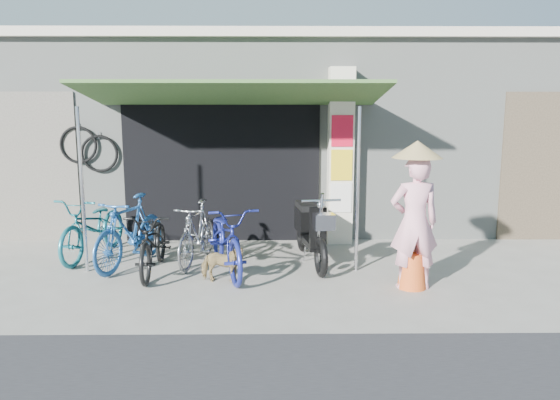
{
  "coord_description": "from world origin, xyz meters",
  "views": [
    {
      "loc": [
        -0.29,
        -6.89,
        2.38
      ],
      "look_at": [
        -0.2,
        1.0,
        1.0
      ],
      "focal_mm": 35.0,
      "sensor_mm": 36.0,
      "label": 1
    }
  ],
  "objects_px": {
    "bike_blue": "(130,231)",
    "bike_navy": "(227,238)",
    "street_dog": "(222,264)",
    "nun": "(414,217)",
    "moped": "(310,230)",
    "bike_silver": "(197,233)",
    "bike_black": "(154,242)",
    "bike_teal": "(94,226)"
  },
  "relations": [
    {
      "from": "bike_blue",
      "to": "bike_navy",
      "type": "distance_m",
      "value": 1.5
    },
    {
      "from": "street_dog",
      "to": "nun",
      "type": "xyz_separation_m",
      "value": [
        2.52,
        -0.23,
        0.69
      ]
    },
    {
      "from": "moped",
      "to": "nun",
      "type": "distance_m",
      "value": 1.79
    },
    {
      "from": "bike_silver",
      "to": "bike_black",
      "type": "bearing_deg",
      "value": -129.87
    },
    {
      "from": "street_dog",
      "to": "nun",
      "type": "height_order",
      "value": "nun"
    },
    {
      "from": "bike_navy",
      "to": "street_dog",
      "type": "distance_m",
      "value": 0.5
    },
    {
      "from": "bike_blue",
      "to": "bike_silver",
      "type": "distance_m",
      "value": 0.98
    },
    {
      "from": "nun",
      "to": "bike_silver",
      "type": "bearing_deg",
      "value": -24.0
    },
    {
      "from": "bike_teal",
      "to": "street_dog",
      "type": "height_order",
      "value": "bike_teal"
    },
    {
      "from": "bike_teal",
      "to": "nun",
      "type": "xyz_separation_m",
      "value": [
        4.65,
        -1.53,
        0.45
      ]
    },
    {
      "from": "street_dog",
      "to": "moped",
      "type": "xyz_separation_m",
      "value": [
        1.25,
        0.96,
        0.24
      ]
    },
    {
      "from": "bike_black",
      "to": "bike_blue",
      "type": "bearing_deg",
      "value": 139.59
    },
    {
      "from": "bike_blue",
      "to": "bike_navy",
      "type": "bearing_deg",
      "value": 6.09
    },
    {
      "from": "bike_black",
      "to": "nun",
      "type": "height_order",
      "value": "nun"
    },
    {
      "from": "bike_teal",
      "to": "bike_blue",
      "type": "height_order",
      "value": "bike_blue"
    },
    {
      "from": "bike_blue",
      "to": "moped",
      "type": "relative_size",
      "value": 0.91
    },
    {
      "from": "bike_black",
      "to": "street_dog",
      "type": "xyz_separation_m",
      "value": [
        1.01,
        -0.45,
        -0.2
      ]
    },
    {
      "from": "bike_blue",
      "to": "street_dog",
      "type": "distance_m",
      "value": 1.65
    },
    {
      "from": "bike_teal",
      "to": "bike_blue",
      "type": "xyz_separation_m",
      "value": [
        0.7,
        -0.51,
        0.04
      ]
    },
    {
      "from": "bike_navy",
      "to": "nun",
      "type": "distance_m",
      "value": 2.61
    },
    {
      "from": "bike_navy",
      "to": "moped",
      "type": "bearing_deg",
      "value": 6.91
    },
    {
      "from": "bike_teal",
      "to": "bike_navy",
      "type": "xyz_separation_m",
      "value": [
        2.16,
        -0.86,
        0.01
      ]
    },
    {
      "from": "bike_teal",
      "to": "bike_blue",
      "type": "bearing_deg",
      "value": -24.67
    },
    {
      "from": "bike_teal",
      "to": "bike_navy",
      "type": "distance_m",
      "value": 2.33
    },
    {
      "from": "bike_blue",
      "to": "bike_teal",
      "type": "bearing_deg",
      "value": 163.47
    },
    {
      "from": "bike_blue",
      "to": "nun",
      "type": "xyz_separation_m",
      "value": [
        3.95,
        -1.02,
        0.41
      ]
    },
    {
      "from": "bike_teal",
      "to": "bike_silver",
      "type": "height_order",
      "value": "bike_teal"
    },
    {
      "from": "bike_black",
      "to": "bike_silver",
      "type": "bearing_deg",
      "value": 36.86
    },
    {
      "from": "bike_teal",
      "to": "bike_navy",
      "type": "height_order",
      "value": "bike_navy"
    },
    {
      "from": "bike_blue",
      "to": "bike_silver",
      "type": "relative_size",
      "value": 1.11
    },
    {
      "from": "bike_blue",
      "to": "street_dog",
      "type": "bearing_deg",
      "value": -9.19
    },
    {
      "from": "bike_black",
      "to": "bike_navy",
      "type": "height_order",
      "value": "bike_navy"
    },
    {
      "from": "bike_navy",
      "to": "nun",
      "type": "xyz_separation_m",
      "value": [
        2.49,
        -0.67,
        0.44
      ]
    },
    {
      "from": "bike_silver",
      "to": "bike_navy",
      "type": "relative_size",
      "value": 0.82
    },
    {
      "from": "nun",
      "to": "street_dog",
      "type": "bearing_deg",
      "value": -8.61
    },
    {
      "from": "bike_blue",
      "to": "bike_silver",
      "type": "bearing_deg",
      "value": 25.79
    },
    {
      "from": "bike_navy",
      "to": "nun",
      "type": "bearing_deg",
      "value": -31.31
    },
    {
      "from": "bike_navy",
      "to": "moped",
      "type": "relative_size",
      "value": 1.0
    },
    {
      "from": "bike_silver",
      "to": "nun",
      "type": "bearing_deg",
      "value": -9.37
    },
    {
      "from": "moped",
      "to": "nun",
      "type": "xyz_separation_m",
      "value": [
        1.27,
        -1.19,
        0.44
      ]
    },
    {
      "from": "moped",
      "to": "bike_navy",
      "type": "bearing_deg",
      "value": -164.92
    },
    {
      "from": "bike_black",
      "to": "bike_silver",
      "type": "distance_m",
      "value": 0.71
    }
  ]
}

